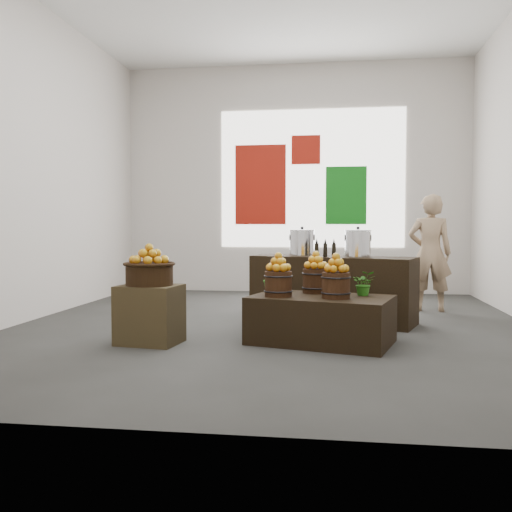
# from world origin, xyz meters

# --- Properties ---
(ground) EXTENTS (7.00, 7.00, 0.00)m
(ground) POSITION_xyz_m (0.00, 0.00, 0.00)
(ground) COLOR #32322F
(ground) RESTS_ON ground
(back_wall) EXTENTS (6.00, 0.04, 4.00)m
(back_wall) POSITION_xyz_m (0.00, 3.50, 2.00)
(back_wall) COLOR beige
(back_wall) RESTS_ON ground
(back_opening) EXTENTS (3.20, 0.02, 2.40)m
(back_opening) POSITION_xyz_m (0.30, 3.48, 2.00)
(back_opening) COLOR white
(back_opening) RESTS_ON back_wall
(deco_red_left) EXTENTS (0.90, 0.04, 1.40)m
(deco_red_left) POSITION_xyz_m (-0.60, 3.47, 1.90)
(deco_red_left) COLOR #9B170B
(deco_red_left) RESTS_ON back_wall
(deco_green_right) EXTENTS (0.70, 0.04, 1.00)m
(deco_green_right) POSITION_xyz_m (0.90, 3.47, 1.70)
(deco_green_right) COLOR #106C15
(deco_green_right) RESTS_ON back_wall
(deco_red_upper) EXTENTS (0.50, 0.04, 0.50)m
(deco_red_upper) POSITION_xyz_m (0.20, 3.47, 2.50)
(deco_red_upper) COLOR #9B170B
(deco_red_upper) RESTS_ON back_wall
(crate) EXTENTS (0.64, 0.55, 0.58)m
(crate) POSITION_xyz_m (-1.10, -1.16, 0.29)
(crate) COLOR #493C22
(crate) RESTS_ON ground
(wicker_basket) EXTENTS (0.47, 0.47, 0.21)m
(wicker_basket) POSITION_xyz_m (-1.10, -1.16, 0.69)
(wicker_basket) COLOR black
(wicker_basket) RESTS_ON crate
(apples_in_basket) EXTENTS (0.36, 0.36, 0.19)m
(apples_in_basket) POSITION_xyz_m (-1.10, -1.16, 0.89)
(apples_in_basket) COLOR #A31405
(apples_in_basket) RESTS_ON wicker_basket
(display_table) EXTENTS (1.53, 1.16, 0.47)m
(display_table) POSITION_xyz_m (0.59, -0.90, 0.23)
(display_table) COLOR black
(display_table) RESTS_ON ground
(apple_bucket_front_left) EXTENTS (0.27, 0.27, 0.25)m
(apple_bucket_front_left) POSITION_xyz_m (0.17, -0.98, 0.59)
(apple_bucket_front_left) COLOR #361D0E
(apple_bucket_front_left) RESTS_ON display_table
(apples_in_bucket_front_left) EXTENTS (0.20, 0.20, 0.18)m
(apples_in_bucket_front_left) POSITION_xyz_m (0.17, -0.98, 0.81)
(apples_in_bucket_front_left) COLOR #A31405
(apples_in_bucket_front_left) RESTS_ON apple_bucket_front_left
(apple_bucket_front_right) EXTENTS (0.27, 0.27, 0.25)m
(apple_bucket_front_right) POSITION_xyz_m (0.73, -1.05, 0.59)
(apple_bucket_front_right) COLOR #361D0E
(apple_bucket_front_right) RESTS_ON display_table
(apples_in_bucket_front_right) EXTENTS (0.20, 0.20, 0.18)m
(apples_in_bucket_front_right) POSITION_xyz_m (0.73, -1.05, 0.81)
(apples_in_bucket_front_right) COLOR #A31405
(apples_in_bucket_front_right) RESTS_ON apple_bucket_front_right
(apple_bucket_rear) EXTENTS (0.27, 0.27, 0.25)m
(apple_bucket_rear) POSITION_xyz_m (0.53, -0.62, 0.59)
(apple_bucket_rear) COLOR #361D0E
(apple_bucket_rear) RESTS_ON display_table
(apples_in_bucket_rear) EXTENTS (0.20, 0.20, 0.18)m
(apples_in_bucket_rear) POSITION_xyz_m (0.53, -0.62, 0.81)
(apples_in_bucket_rear) COLOR #A31405
(apples_in_bucket_rear) RESTS_ON apple_bucket_rear
(herb_garnish_right) EXTENTS (0.23, 0.20, 0.25)m
(herb_garnish_right) POSITION_xyz_m (1.01, -0.79, 0.59)
(herb_garnish_right) COLOR #226214
(herb_garnish_right) RESTS_ON display_table
(herb_garnish_left) EXTENTS (0.18, 0.15, 0.29)m
(herb_garnish_left) POSITION_xyz_m (0.05, -0.60, 0.61)
(herb_garnish_left) COLOR #226214
(herb_garnish_left) RESTS_ON display_table
(counter) EXTENTS (2.06, 1.21, 0.80)m
(counter) POSITION_xyz_m (0.69, 0.38, 0.40)
(counter) COLOR black
(counter) RESTS_ON ground
(stock_pot_left) EXTENTS (0.30, 0.30, 0.30)m
(stock_pot_left) POSITION_xyz_m (0.31, 0.51, 0.95)
(stock_pot_left) COLOR silver
(stock_pot_left) RESTS_ON counter
(stock_pot_center) EXTENTS (0.30, 0.30, 0.30)m
(stock_pot_center) POSITION_xyz_m (0.99, 0.28, 0.95)
(stock_pot_center) COLOR silver
(stock_pot_center) RESTS_ON counter
(oil_cruets) EXTENTS (0.22, 0.12, 0.22)m
(oil_cruets) POSITION_xyz_m (0.63, 0.19, 0.91)
(oil_cruets) COLOR black
(oil_cruets) RESTS_ON counter
(shopper) EXTENTS (0.61, 0.42, 1.60)m
(shopper) POSITION_xyz_m (2.01, 1.46, 0.80)
(shopper) COLOR #9A7D5E
(shopper) RESTS_ON ground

